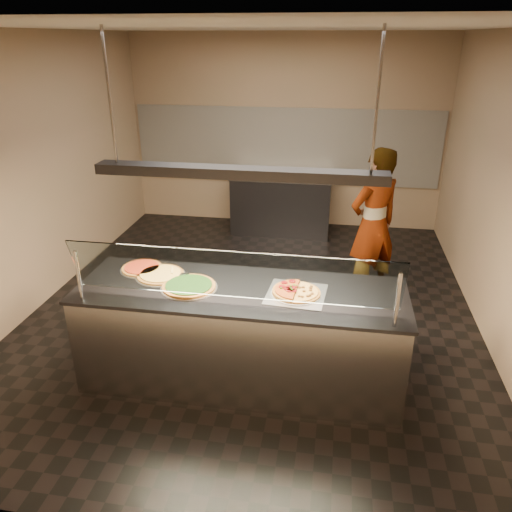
% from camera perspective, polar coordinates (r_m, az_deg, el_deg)
% --- Properties ---
extents(ground, '(5.00, 6.00, 0.02)m').
position_cam_1_polar(ground, '(5.91, -0.21, -5.87)').
color(ground, black).
rests_on(ground, ground).
extents(ceiling, '(5.00, 6.00, 0.02)m').
position_cam_1_polar(ceiling, '(5.14, -0.27, 24.83)').
color(ceiling, silver).
rests_on(ceiling, wall_back).
extents(wall_back, '(5.00, 0.02, 3.00)m').
position_cam_1_polar(wall_back, '(8.25, 3.37, 13.86)').
color(wall_back, '#9F8066').
rests_on(wall_back, ground).
extents(wall_front, '(5.00, 0.02, 3.00)m').
position_cam_1_polar(wall_front, '(2.64, -11.38, -9.19)').
color(wall_front, '#9F8066').
rests_on(wall_front, ground).
extents(wall_left, '(0.02, 6.00, 3.00)m').
position_cam_1_polar(wall_left, '(6.25, -23.85, 8.67)').
color(wall_left, '#9F8066').
rests_on(wall_left, ground).
extents(wall_right, '(0.02, 6.00, 3.00)m').
position_cam_1_polar(wall_right, '(5.51, 26.61, 6.36)').
color(wall_right, '#9F8066').
rests_on(wall_right, ground).
extents(tile_band, '(4.90, 0.02, 1.20)m').
position_cam_1_polar(tile_band, '(8.25, 3.32, 12.46)').
color(tile_band, silver).
rests_on(tile_band, wall_back).
extents(serving_counter, '(2.84, 0.94, 0.93)m').
position_cam_1_polar(serving_counter, '(4.53, -1.70, -9.01)').
color(serving_counter, '#B7B7BC').
rests_on(serving_counter, ground).
extents(sneeze_guard, '(2.60, 0.18, 0.54)m').
position_cam_1_polar(sneeze_guard, '(3.86, -2.81, -2.23)').
color(sneeze_guard, '#B7B7BC').
rests_on(sneeze_guard, serving_counter).
extents(perforated_tray, '(0.52, 0.52, 0.01)m').
position_cam_1_polar(perforated_tray, '(4.22, 4.60, -4.30)').
color(perforated_tray, silver).
rests_on(perforated_tray, serving_counter).
extents(half_pizza_pepperoni, '(0.23, 0.41, 0.05)m').
position_cam_1_polar(half_pizza_pepperoni, '(4.21, 3.32, -3.87)').
color(half_pizza_pepperoni, brown).
rests_on(half_pizza_pepperoni, perforated_tray).
extents(half_pizza_sausage, '(0.23, 0.41, 0.04)m').
position_cam_1_polar(half_pizza_sausage, '(4.20, 5.95, -4.15)').
color(half_pizza_sausage, brown).
rests_on(half_pizza_sausage, perforated_tray).
extents(pizza_spinach, '(0.49, 0.49, 0.03)m').
position_cam_1_polar(pizza_spinach, '(4.35, -7.67, -3.40)').
color(pizza_spinach, silver).
rests_on(pizza_spinach, serving_counter).
extents(pizza_cheese, '(0.45, 0.45, 0.03)m').
position_cam_1_polar(pizza_cheese, '(4.60, -10.84, -2.05)').
color(pizza_cheese, silver).
rests_on(pizza_cheese, serving_counter).
extents(pizza_tomato, '(0.40, 0.40, 0.03)m').
position_cam_1_polar(pizza_tomato, '(4.77, -12.88, -1.30)').
color(pizza_tomato, silver).
rests_on(pizza_tomato, serving_counter).
extents(pizza_spatula, '(0.23, 0.22, 0.02)m').
position_cam_1_polar(pizza_spatula, '(4.58, -9.11, -1.85)').
color(pizza_spatula, '#B7B7BC').
rests_on(pizza_spatula, pizza_spinach).
extents(prep_table, '(1.58, 0.74, 0.93)m').
position_cam_1_polar(prep_table, '(8.05, 2.93, 6.03)').
color(prep_table, '#2C2C30').
rests_on(prep_table, ground).
extents(worker, '(0.79, 0.74, 1.81)m').
position_cam_1_polar(worker, '(5.96, 13.26, 3.44)').
color(worker, '#222027').
rests_on(worker, ground).
extents(heat_lamp_housing, '(2.30, 0.18, 0.08)m').
position_cam_1_polar(heat_lamp_housing, '(3.93, -1.97, 9.51)').
color(heat_lamp_housing, '#2C2C30').
rests_on(heat_lamp_housing, ceiling).
extents(lamp_rod_left, '(0.02, 0.02, 1.01)m').
position_cam_1_polar(lamp_rod_left, '(4.14, -16.41, 17.03)').
color(lamp_rod_left, '#B7B7BC').
rests_on(lamp_rod_left, ceiling).
extents(lamp_rod_right, '(0.02, 0.02, 1.01)m').
position_cam_1_polar(lamp_rod_right, '(3.76, 13.70, 16.71)').
color(lamp_rod_right, '#B7B7BC').
rests_on(lamp_rod_right, ceiling).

